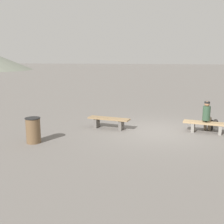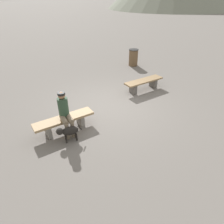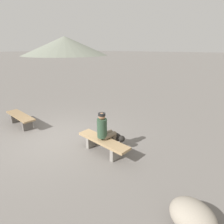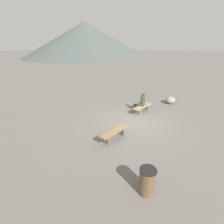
{
  "view_description": "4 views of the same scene",
  "coord_description": "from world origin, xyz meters",
  "px_view_note": "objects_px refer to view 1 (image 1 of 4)",
  "views": [
    {
      "loc": [
        0.23,
        -11.3,
        3.02
      ],
      "look_at": [
        -1.83,
        -0.51,
        0.84
      ],
      "focal_mm": 44.9,
      "sensor_mm": 36.0,
      "label": 1
    },
    {
      "loc": [
        4.29,
        4.57,
        3.65
      ],
      "look_at": [
        0.69,
        0.94,
        0.47
      ],
      "focal_mm": 31.1,
      "sensor_mm": 36.0,
      "label": 2
    },
    {
      "loc": [
        4.72,
        -3.96,
        3.1
      ],
      "look_at": [
        1.2,
        1.83,
        0.67
      ],
      "focal_mm": 29.61,
      "sensor_mm": 36.0,
      "label": 3
    },
    {
      "loc": [
        -8.19,
        -3.42,
        4.43
      ],
      "look_at": [
        -0.86,
        0.92,
        0.82
      ],
      "focal_mm": 26.32,
      "sensor_mm": 36.0,
      "label": 4
    }
  ],
  "objects_px": {
    "trash_bin": "(33,130)",
    "bench_left": "(109,121)",
    "bench_right": "(207,125)",
    "dog": "(210,122)",
    "seated_person": "(207,115)"
  },
  "relations": [
    {
      "from": "bench_right",
      "to": "seated_person",
      "type": "bearing_deg",
      "value": 103.43
    },
    {
      "from": "bench_left",
      "to": "seated_person",
      "type": "distance_m",
      "value": 4.02
    },
    {
      "from": "bench_right",
      "to": "trash_bin",
      "type": "bearing_deg",
      "value": -146.51
    },
    {
      "from": "trash_bin",
      "to": "bench_left",
      "type": "bearing_deg",
      "value": 47.69
    },
    {
      "from": "bench_right",
      "to": "dog",
      "type": "distance_m",
      "value": 0.56
    },
    {
      "from": "bench_left",
      "to": "dog",
      "type": "xyz_separation_m",
      "value": [
        4.2,
        0.58,
        0.01
      ]
    },
    {
      "from": "bench_left",
      "to": "seated_person",
      "type": "relative_size",
      "value": 1.44
    },
    {
      "from": "bench_left",
      "to": "bench_right",
      "type": "relative_size",
      "value": 0.99
    },
    {
      "from": "bench_left",
      "to": "dog",
      "type": "relative_size",
      "value": 2.78
    },
    {
      "from": "seated_person",
      "to": "trash_bin",
      "type": "bearing_deg",
      "value": -140.42
    },
    {
      "from": "bench_right",
      "to": "dog",
      "type": "relative_size",
      "value": 2.81
    },
    {
      "from": "dog",
      "to": "trash_bin",
      "type": "height_order",
      "value": "trash_bin"
    },
    {
      "from": "seated_person",
      "to": "dog",
      "type": "bearing_deg",
      "value": 79.45
    },
    {
      "from": "trash_bin",
      "to": "bench_right",
      "type": "bearing_deg",
      "value": 22.01
    },
    {
      "from": "seated_person",
      "to": "dog",
      "type": "distance_m",
      "value": 0.6
    }
  ]
}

